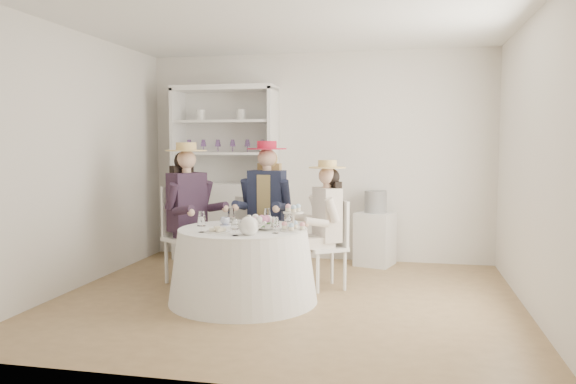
# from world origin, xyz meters

# --- Properties ---
(ground) EXTENTS (4.50, 4.50, 0.00)m
(ground) POSITION_xyz_m (0.00, 0.00, 0.00)
(ground) COLOR olive
(ground) RESTS_ON ground
(ceiling) EXTENTS (4.50, 4.50, 0.00)m
(ceiling) POSITION_xyz_m (0.00, 0.00, 2.70)
(ceiling) COLOR white
(ceiling) RESTS_ON wall_back
(wall_back) EXTENTS (4.50, 0.00, 4.50)m
(wall_back) POSITION_xyz_m (0.00, 2.00, 1.35)
(wall_back) COLOR silver
(wall_back) RESTS_ON ground
(wall_front) EXTENTS (4.50, 0.00, 4.50)m
(wall_front) POSITION_xyz_m (0.00, -2.00, 1.35)
(wall_front) COLOR silver
(wall_front) RESTS_ON ground
(wall_left) EXTENTS (0.00, 4.50, 4.50)m
(wall_left) POSITION_xyz_m (-2.25, 0.00, 1.35)
(wall_left) COLOR silver
(wall_left) RESTS_ON ground
(wall_right) EXTENTS (0.00, 4.50, 4.50)m
(wall_right) POSITION_xyz_m (2.25, 0.00, 1.35)
(wall_right) COLOR silver
(wall_right) RESTS_ON ground
(tea_table) EXTENTS (1.44, 1.44, 0.71)m
(tea_table) POSITION_xyz_m (-0.39, -0.15, 0.35)
(tea_table) COLOR white
(tea_table) RESTS_ON ground
(hutch) EXTENTS (1.51, 0.94, 2.27)m
(hutch) POSITION_xyz_m (-1.18, 1.77, 0.81)
(hutch) COLOR silver
(hutch) RESTS_ON ground
(side_table) EXTENTS (0.53, 0.53, 0.66)m
(side_table) POSITION_xyz_m (0.77, 1.75, 0.33)
(side_table) COLOR silver
(side_table) RESTS_ON ground
(hatbox) EXTENTS (0.32, 0.32, 0.28)m
(hatbox) POSITION_xyz_m (0.77, 1.75, 0.80)
(hatbox) COLOR black
(hatbox) RESTS_ON side_table
(guest_left) EXTENTS (0.66, 0.61, 1.54)m
(guest_left) POSITION_xyz_m (-1.17, 0.40, 0.87)
(guest_left) COLOR silver
(guest_left) RESTS_ON ground
(guest_mid) EXTENTS (0.57, 0.59, 1.56)m
(guest_mid) POSITION_xyz_m (-0.40, 0.80, 0.88)
(guest_mid) COLOR silver
(guest_mid) RESTS_ON ground
(guest_right) EXTENTS (0.58, 0.54, 1.36)m
(guest_right) POSITION_xyz_m (0.32, 0.48, 0.76)
(guest_right) COLOR silver
(guest_right) RESTS_ON ground
(spare_chair) EXTENTS (0.53, 0.53, 0.90)m
(spare_chair) POSITION_xyz_m (-0.65, 1.05, 0.48)
(spare_chair) COLOR silver
(spare_chair) RESTS_ON ground
(teacup_a) EXTENTS (0.11, 0.11, 0.07)m
(teacup_a) POSITION_xyz_m (-0.62, -0.01, 0.75)
(teacup_a) COLOR white
(teacup_a) RESTS_ON tea_table
(teacup_b) EXTENTS (0.07, 0.07, 0.06)m
(teacup_b) POSITION_xyz_m (-0.38, 0.14, 0.74)
(teacup_b) COLOR white
(teacup_b) RESTS_ON tea_table
(teacup_c) EXTENTS (0.11, 0.11, 0.07)m
(teacup_c) POSITION_xyz_m (-0.15, 0.05, 0.75)
(teacup_c) COLOR white
(teacup_c) RESTS_ON tea_table
(flower_bowl) EXTENTS (0.27, 0.27, 0.06)m
(flower_bowl) POSITION_xyz_m (-0.16, -0.18, 0.74)
(flower_bowl) COLOR white
(flower_bowl) RESTS_ON tea_table
(flower_arrangement) EXTENTS (0.18, 0.19, 0.07)m
(flower_arrangement) POSITION_xyz_m (-0.19, -0.20, 0.80)
(flower_arrangement) COLOR pink
(flower_arrangement) RESTS_ON tea_table
(table_teapot) EXTENTS (0.25, 0.18, 0.19)m
(table_teapot) POSITION_xyz_m (-0.23, -0.51, 0.79)
(table_teapot) COLOR white
(table_teapot) RESTS_ON tea_table
(sandwich_plate) EXTENTS (0.23, 0.23, 0.05)m
(sandwich_plate) POSITION_xyz_m (-0.55, -0.43, 0.73)
(sandwich_plate) COLOR white
(sandwich_plate) RESTS_ON tea_table
(cupcake_stand) EXTENTS (0.26, 0.26, 0.24)m
(cupcake_stand) POSITION_xyz_m (0.11, -0.18, 0.80)
(cupcake_stand) COLOR white
(cupcake_stand) RESTS_ON tea_table
(stemware_set) EXTENTS (0.93, 0.93, 0.15)m
(stemware_set) POSITION_xyz_m (-0.39, -0.15, 0.79)
(stemware_set) COLOR white
(stemware_set) RESTS_ON tea_table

